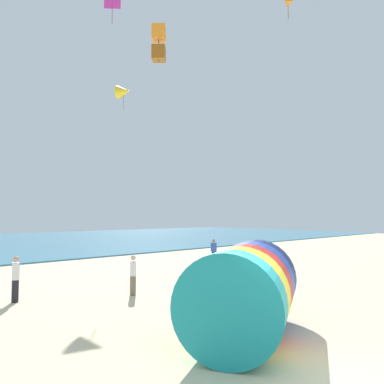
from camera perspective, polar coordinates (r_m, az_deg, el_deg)
The scene contains 9 objects.
ground_plane at distance 8.86m, azimuth 17.02°, elevation -24.53°, with size 120.00×120.00×0.00m, color beige.
giant_inflatable_tube at distance 10.21m, azimuth 8.06°, elevation -14.73°, with size 5.06×4.22×2.41m.
kite_handler at distance 13.88m, azimuth 8.83°, elevation -12.96°, with size 0.39×0.42×1.76m.
kite_yellow_delta at distance 24.18m, azimuth -10.39°, elevation 14.81°, with size 1.17×1.18×1.56m.
kite_orange_delta at distance 22.96m, azimuth 14.43°, elevation 26.21°, with size 1.10×1.08×1.35m.
kite_orange_box at distance 13.94m, azimuth -5.08°, elevation 21.65°, with size 0.64×0.64×1.29m.
bystander_near_water at distance 15.49m, azimuth -25.31°, elevation -11.85°, with size 0.29×0.40×1.68m.
bystander_mid_beach at distance 24.63m, azimuth 3.32°, elevation -9.02°, with size 0.29×0.40×1.61m.
bystander_far_left at distance 15.46m, azimuth -8.98°, elevation -12.38°, with size 0.38×0.42×1.58m.
Camera 1 is at (-7.16, -4.12, 3.21)m, focal length 35.00 mm.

